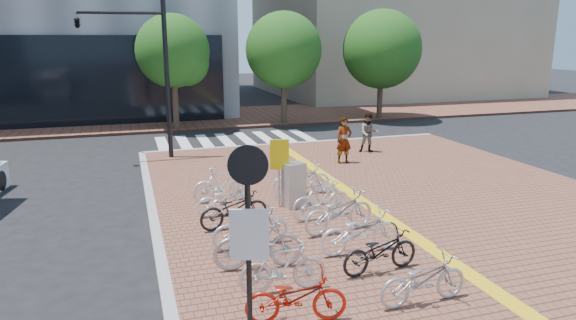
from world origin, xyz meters
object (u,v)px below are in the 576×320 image
object	(u,v)px
bike_3	(250,227)
bike_9	(360,231)
bike_4	(234,209)
yellow_sign	(279,161)
notice_sign	(249,223)
bike_7	(423,279)
bike_5	(226,199)
bike_1	(283,267)
traffic_light_pole	(127,50)
bike_2	(258,243)
bike_13	(301,179)
bike_6	(222,184)
bike_10	(339,211)
bike_12	(307,191)
pedestrian_a	(344,140)
bike_0	(296,297)
pedestrian_b	(369,133)
utility_box	(294,185)
bike_8	(380,251)
bike_11	(321,199)

from	to	relation	value
bike_3	bike_9	size ratio (longest dim) A/B	0.94
bike_4	yellow_sign	size ratio (longest dim) A/B	0.93
bike_9	notice_sign	xyz separation A→B (m)	(-3.20, -2.77, 1.53)
bike_7	yellow_sign	world-z (taller)	yellow_sign
bike_5	bike_1	bearing A→B (deg)	174.03
bike_1	traffic_light_pole	bearing A→B (deg)	14.83
bike_2	bike_13	distance (m)	5.31
bike_3	bike_7	bearing A→B (deg)	-150.77
bike_7	bike_13	size ratio (longest dim) A/B	0.95
bike_4	yellow_sign	xyz separation A→B (m)	(1.55, 1.17, 0.89)
bike_6	bike_10	size ratio (longest dim) A/B	0.87
bike_12	pedestrian_a	world-z (taller)	pedestrian_a
bike_0	pedestrian_b	size ratio (longest dim) A/B	1.07
bike_12	utility_box	size ratio (longest dim) A/B	1.24
bike_0	bike_1	bearing A→B (deg)	5.98
bike_7	bike_10	size ratio (longest dim) A/B	0.89
bike_5	bike_8	xyz separation A→B (m)	(2.35, -4.47, 0.02)
bike_8	pedestrian_b	world-z (taller)	pedestrian_b
bike_2	bike_3	xyz separation A→B (m)	(0.11, 1.19, -0.09)
bike_6	traffic_light_pole	xyz separation A→B (m)	(-2.36, 6.36, 3.75)
bike_11	bike_10	bearing A→B (deg)	172.74
bike_3	bike_5	size ratio (longest dim) A/B	1.10
utility_box	bike_1	bearing A→B (deg)	-110.58
bike_7	bike_13	world-z (taller)	bike_13
bike_2	bike_3	world-z (taller)	bike_2
bike_3	bike_6	bearing A→B (deg)	-5.12
bike_4	bike_11	size ratio (longest dim) A/B	1.03
pedestrian_a	notice_sign	xyz separation A→B (m)	(-6.26, -10.69, 1.16)
bike_7	bike_8	size ratio (longest dim) A/B	1.01
bike_1	bike_12	xyz separation A→B (m)	(2.20, 4.77, -0.09)
bike_7	utility_box	world-z (taller)	utility_box
bike_0	pedestrian_b	xyz separation A→B (m)	(7.14, 11.70, 0.36)
bike_2	pedestrian_b	size ratio (longest dim) A/B	1.16
bike_4	bike_10	distance (m)	2.66
bike_4	traffic_light_pole	bearing A→B (deg)	3.86
bike_6	bike_9	bearing A→B (deg)	-155.55
bike_0	yellow_sign	size ratio (longest dim) A/B	0.88
bike_8	utility_box	world-z (taller)	utility_box
bike_4	bike_13	distance (m)	3.29
bike_6	utility_box	size ratio (longest dim) A/B	1.36
utility_box	pedestrian_a	bearing A→B (deg)	51.71
bike_1	bike_3	size ratio (longest dim) A/B	0.92
bike_13	traffic_light_pole	xyz separation A→B (m)	(-4.80, 6.43, 3.79)
bike_7	bike_9	size ratio (longest dim) A/B	0.91
bike_10	pedestrian_b	world-z (taller)	pedestrian_b
utility_box	yellow_sign	size ratio (longest dim) A/B	0.65
bike_11	bike_3	bearing A→B (deg)	109.23
bike_0	bike_13	world-z (taller)	bike_13
bike_2	pedestrian_a	distance (m)	9.73
bike_3	utility_box	distance (m)	3.09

